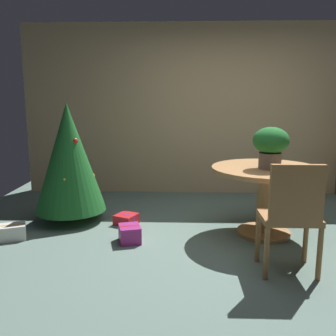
# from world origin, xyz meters

# --- Properties ---
(ground_plane) EXTENTS (6.60, 6.60, 0.00)m
(ground_plane) POSITION_xyz_m (0.00, 0.00, 0.00)
(ground_plane) COLOR slate
(back_wall_panel) EXTENTS (6.00, 0.10, 2.60)m
(back_wall_panel) POSITION_xyz_m (0.00, 2.20, 1.30)
(back_wall_panel) COLOR tan
(back_wall_panel) RESTS_ON ground_plane
(round_dining_table) EXTENTS (1.18, 1.18, 0.75)m
(round_dining_table) POSITION_xyz_m (0.35, 0.34, 0.56)
(round_dining_table) COLOR #B27F4C
(round_dining_table) RESTS_ON ground_plane
(flower_vase) EXTENTS (0.37, 0.37, 0.44)m
(flower_vase) POSITION_xyz_m (0.36, 0.28, 1.01)
(flower_vase) COLOR #665B51
(flower_vase) RESTS_ON round_dining_table
(wooden_chair_near) EXTENTS (0.47, 0.38, 0.97)m
(wooden_chair_near) POSITION_xyz_m (0.35, -0.60, 0.55)
(wooden_chair_near) COLOR #9E6B3D
(wooden_chair_near) RESTS_ON ground_plane
(holiday_tree) EXTENTS (0.85, 0.85, 1.43)m
(holiday_tree) POSITION_xyz_m (-1.91, 0.73, 0.78)
(holiday_tree) COLOR brown
(holiday_tree) RESTS_ON ground_plane
(gift_box_purple) EXTENTS (0.27, 0.30, 0.18)m
(gift_box_purple) POSITION_xyz_m (-1.10, 0.07, 0.09)
(gift_box_purple) COLOR #9E287A
(gift_box_purple) RESTS_ON ground_plane
(gift_box_red) EXTENTS (0.31, 0.32, 0.12)m
(gift_box_red) POSITION_xyz_m (-1.22, 0.62, 0.06)
(gift_box_red) COLOR red
(gift_box_red) RESTS_ON ground_plane
(gift_box_cream) EXTENTS (0.36, 0.31, 0.16)m
(gift_box_cream) POSITION_xyz_m (-2.38, 0.09, 0.08)
(gift_box_cream) COLOR silver
(gift_box_cream) RESTS_ON ground_plane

